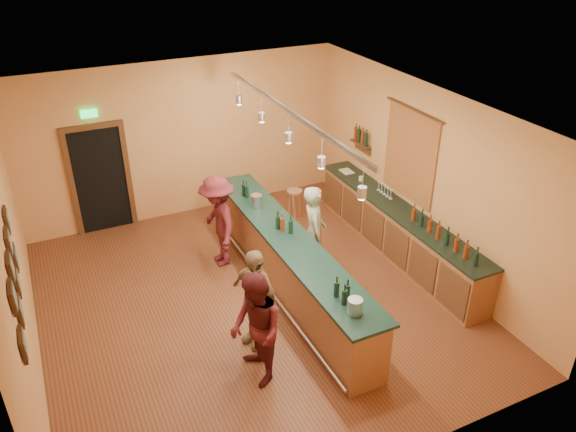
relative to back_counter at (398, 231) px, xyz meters
name	(u,v)px	position (x,y,z in m)	size (l,w,h in m)	color
floor	(252,301)	(-2.97, -0.18, -0.49)	(7.00, 7.00, 0.00)	#573019
ceiling	(245,114)	(-2.97, -0.18, 2.71)	(6.50, 7.00, 0.02)	silver
wall_back	(183,140)	(-2.97, 3.32, 1.11)	(6.50, 0.02, 3.20)	tan
wall_front	(378,366)	(-2.97, -3.68, 1.11)	(6.50, 0.02, 3.20)	tan
wall_left	(15,268)	(-6.22, -0.18, 1.11)	(0.02, 7.00, 3.20)	tan
wall_right	(423,177)	(0.28, -0.18, 1.11)	(0.02, 7.00, 3.20)	tan
doorway	(100,177)	(-4.67, 3.30, 0.64)	(1.15, 0.09, 2.48)	black
tapestry	(410,155)	(0.26, 0.22, 1.36)	(0.03, 1.40, 1.60)	maroon
bottle_shelf	(361,138)	(0.20, 1.72, 1.18)	(0.17, 0.55, 0.54)	#442D14
picture_grid	(15,275)	(-6.18, -0.93, 1.46)	(0.06, 2.20, 0.70)	#382111
back_counter	(398,231)	(0.00, 0.00, 0.00)	(0.60, 4.55, 1.27)	brown
tasting_bar	(288,260)	(-2.31, -0.18, 0.12)	(0.74, 5.10, 1.38)	brown
pendant_track	(289,122)	(-2.30, -0.18, 2.50)	(0.11, 4.60, 0.50)	silver
bartender	(314,232)	(-1.69, 0.09, 0.36)	(0.62, 0.41, 1.69)	gray
customer_a	(256,330)	(-3.54, -1.79, 0.34)	(0.81, 0.63, 1.66)	#59191E
customer_b	(255,298)	(-3.28, -1.12, 0.31)	(0.94, 0.39, 1.60)	#997A51
customer_c	(218,222)	(-3.04, 1.13, 0.36)	(1.10, 0.63, 1.70)	#59191E
bar_stool	(295,197)	(-1.12, 2.02, 0.02)	(0.32, 0.32, 0.65)	#AB704D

